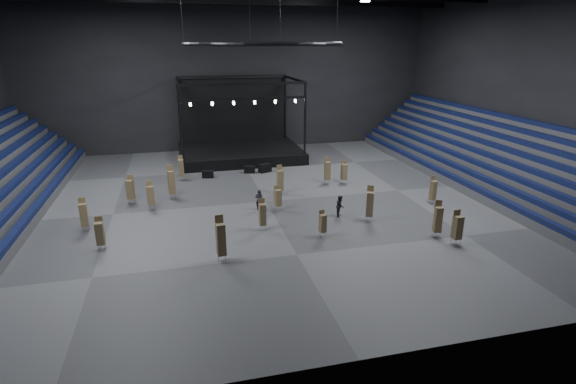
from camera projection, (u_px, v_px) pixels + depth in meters
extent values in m
plane|color=#4D4D4F|center=(266.00, 201.00, 38.88)|extent=(50.00, 50.00, 0.00)
cube|color=black|center=(231.00, 77.00, 55.30)|extent=(50.00, 0.20, 18.00)
cube|color=black|center=(371.00, 161.00, 16.69)|extent=(50.00, 0.20, 18.00)
cube|color=black|center=(528.00, 88.00, 41.68)|extent=(0.20, 42.00, 18.00)
cube|color=black|center=(34.00, 209.00, 34.46)|extent=(0.59, 40.00, 0.40)
cube|color=black|center=(19.00, 201.00, 34.01)|extent=(0.59, 40.00, 0.40)
cube|color=black|center=(4.00, 192.00, 33.57)|extent=(0.59, 40.00, 0.40)
cube|color=#49494B|center=(481.00, 180.00, 43.63)|extent=(7.20, 40.00, 0.75)
cube|color=black|center=(452.00, 177.00, 42.70)|extent=(0.59, 40.00, 0.40)
cube|color=#49494B|center=(486.00, 176.00, 43.61)|extent=(6.30, 40.00, 1.50)
cube|color=black|center=(462.00, 168.00, 42.66)|extent=(0.59, 40.00, 0.40)
cube|color=#49494B|center=(491.00, 172.00, 43.59)|extent=(5.40, 40.00, 2.25)
cube|color=black|center=(471.00, 160.00, 42.63)|extent=(0.59, 40.00, 0.40)
cube|color=#49494B|center=(495.00, 168.00, 43.58)|extent=(4.50, 40.00, 3.00)
cube|color=black|center=(480.00, 152.00, 42.59)|extent=(0.59, 40.00, 0.40)
cube|color=#49494B|center=(500.00, 164.00, 43.56)|extent=(3.60, 40.00, 3.75)
cube|color=black|center=(490.00, 144.00, 42.56)|extent=(0.59, 40.00, 0.40)
cube|color=#49494B|center=(504.00, 160.00, 43.54)|extent=(2.70, 40.00, 4.50)
cube|color=black|center=(499.00, 135.00, 42.52)|extent=(0.59, 40.00, 0.40)
cube|color=#49494B|center=(509.00, 156.00, 43.52)|extent=(1.80, 40.00, 5.25)
cube|color=black|center=(508.00, 127.00, 42.48)|extent=(0.59, 40.00, 0.40)
cube|color=#49494B|center=(513.00, 152.00, 43.51)|extent=(0.90, 40.00, 6.00)
cube|color=black|center=(518.00, 119.00, 42.45)|extent=(0.59, 40.00, 0.40)
cube|color=black|center=(240.00, 153.00, 52.94)|extent=(14.00, 10.00, 1.20)
cube|color=black|center=(233.00, 108.00, 55.88)|extent=(13.30, 0.30, 8.00)
cylinder|color=black|center=(181.00, 124.00, 45.77)|extent=(0.24, 0.24, 7.80)
cylinder|color=black|center=(179.00, 111.00, 54.23)|extent=(0.24, 0.24, 7.80)
cylinder|color=black|center=(305.00, 119.00, 48.77)|extent=(0.24, 0.24, 7.80)
cylinder|color=black|center=(285.00, 108.00, 57.23)|extent=(0.24, 0.24, 7.80)
cube|color=black|center=(244.00, 84.00, 46.02)|extent=(13.40, 0.25, 0.25)
cube|color=black|center=(232.00, 77.00, 54.48)|extent=(13.40, 0.25, 0.25)
cube|color=black|center=(244.00, 99.00, 46.50)|extent=(13.40, 0.20, 0.20)
cylinder|color=white|center=(190.00, 104.00, 45.38)|extent=(0.24, 0.24, 0.35)
cylinder|color=white|center=(212.00, 104.00, 45.88)|extent=(0.24, 0.24, 0.35)
cylinder|color=white|center=(234.00, 103.00, 46.38)|extent=(0.24, 0.24, 0.35)
cylinder|color=white|center=(255.00, 102.00, 46.88)|extent=(0.24, 0.24, 0.35)
cylinder|color=white|center=(275.00, 102.00, 47.38)|extent=(0.24, 0.24, 0.35)
cylinder|color=white|center=(295.00, 101.00, 47.88)|extent=(0.24, 0.24, 0.35)
torus|color=black|center=(263.00, 44.00, 34.71)|extent=(12.30, 12.30, 0.30)
cylinder|color=black|center=(337.00, 10.00, 35.28)|extent=(0.04, 0.04, 5.00)
cylinder|color=black|center=(250.00, 13.00, 39.43)|extent=(0.04, 0.04, 5.00)
cylinder|color=black|center=(181.00, 8.00, 32.55)|extent=(0.04, 0.04, 5.00)
cylinder|color=black|center=(280.00, 3.00, 28.39)|extent=(0.04, 0.04, 5.00)
cube|color=black|center=(235.00, 1.00, 47.16)|extent=(49.00, 0.35, 0.70)
cube|color=white|center=(365.00, 0.00, 39.51)|extent=(0.60, 0.60, 0.25)
cube|color=black|center=(208.00, 174.00, 45.48)|extent=(1.20, 0.79, 0.73)
cube|color=black|center=(250.00, 169.00, 47.16)|extent=(1.20, 0.81, 0.73)
cube|color=black|center=(265.00, 168.00, 47.43)|extent=(1.47, 1.14, 0.88)
cylinder|color=silver|center=(279.00, 193.00, 40.29)|extent=(0.03, 0.03, 0.43)
cylinder|color=silver|center=(278.00, 192.00, 40.67)|extent=(0.03, 0.03, 0.43)
cylinder|color=silver|center=(283.00, 193.00, 40.39)|extent=(0.03, 0.03, 0.43)
cylinder|color=silver|center=(282.00, 192.00, 40.76)|extent=(0.03, 0.03, 0.43)
cube|color=olive|center=(280.00, 180.00, 40.16)|extent=(0.55, 0.55, 1.85)
cube|color=olive|center=(279.00, 170.00, 40.08)|extent=(0.50, 0.10, 1.02)
cylinder|color=silver|center=(261.00, 228.00, 32.80)|extent=(0.03, 0.03, 0.39)
cylinder|color=silver|center=(260.00, 227.00, 33.14)|extent=(0.03, 0.03, 0.39)
cylinder|color=silver|center=(266.00, 228.00, 32.88)|extent=(0.03, 0.03, 0.39)
cylinder|color=silver|center=(265.00, 226.00, 33.23)|extent=(0.03, 0.03, 0.39)
cube|color=olive|center=(262.00, 215.00, 32.69)|extent=(0.51, 0.51, 1.63)
cube|color=olive|center=(262.00, 204.00, 32.62)|extent=(0.45, 0.09, 0.89)
cylinder|color=silver|center=(149.00, 208.00, 36.62)|extent=(0.03, 0.03, 0.45)
cylinder|color=silver|center=(149.00, 207.00, 37.01)|extent=(0.03, 0.03, 0.45)
cylinder|color=silver|center=(154.00, 208.00, 36.71)|extent=(0.03, 0.03, 0.45)
cylinder|color=silver|center=(155.00, 206.00, 37.11)|extent=(0.03, 0.03, 0.45)
cube|color=olive|center=(151.00, 196.00, 36.53)|extent=(0.62, 0.62, 1.61)
cube|color=olive|center=(149.00, 186.00, 36.48)|extent=(0.52, 0.15, 0.89)
cylinder|color=silver|center=(82.00, 230.00, 32.50)|extent=(0.03, 0.03, 0.43)
cylinder|color=silver|center=(83.00, 228.00, 32.87)|extent=(0.03, 0.03, 0.43)
cylinder|color=silver|center=(88.00, 229.00, 32.59)|extent=(0.03, 0.03, 0.43)
cylinder|color=silver|center=(89.00, 227.00, 32.96)|extent=(0.03, 0.03, 0.43)
cube|color=olive|center=(84.00, 215.00, 32.38)|extent=(0.56, 0.56, 1.72)
cube|color=olive|center=(82.00, 204.00, 32.31)|extent=(0.49, 0.12, 0.94)
cylinder|color=silver|center=(367.00, 220.00, 34.33)|extent=(0.03, 0.03, 0.43)
cylinder|color=silver|center=(365.00, 218.00, 34.71)|extent=(0.03, 0.03, 0.43)
cylinder|color=silver|center=(372.00, 219.00, 34.42)|extent=(0.03, 0.03, 0.43)
cylinder|color=silver|center=(370.00, 217.00, 34.80)|extent=(0.03, 0.03, 0.43)
cube|color=olive|center=(370.00, 204.00, 34.19)|extent=(0.67, 0.67, 1.93)
cube|color=olive|center=(370.00, 192.00, 34.10)|extent=(0.49, 0.24, 1.06)
cylinder|color=silver|center=(180.00, 179.00, 44.38)|extent=(0.03, 0.03, 0.40)
cylinder|color=silver|center=(180.00, 178.00, 44.74)|extent=(0.03, 0.03, 0.40)
cylinder|color=silver|center=(184.00, 179.00, 44.47)|extent=(0.03, 0.03, 0.40)
cylinder|color=silver|center=(184.00, 178.00, 44.82)|extent=(0.03, 0.03, 0.40)
cube|color=olive|center=(181.00, 168.00, 44.26)|extent=(0.52, 0.52, 1.73)
cube|color=olive|center=(180.00, 160.00, 44.18)|extent=(0.47, 0.10, 0.95)
cylinder|color=silver|center=(321.00, 235.00, 31.69)|extent=(0.03, 0.03, 0.36)
cylinder|color=silver|center=(319.00, 233.00, 32.00)|extent=(0.03, 0.03, 0.36)
cylinder|color=silver|center=(325.00, 235.00, 31.77)|extent=(0.03, 0.03, 0.36)
cylinder|color=silver|center=(324.00, 233.00, 32.08)|extent=(0.03, 0.03, 0.36)
cube|color=olive|center=(323.00, 223.00, 31.62)|extent=(0.50, 0.50, 1.31)
cube|color=olive|center=(322.00, 214.00, 31.58)|extent=(0.41, 0.13, 0.72)
cylinder|color=silver|center=(455.00, 243.00, 30.38)|extent=(0.03, 0.03, 0.45)
cylinder|color=silver|center=(451.00, 240.00, 30.78)|extent=(0.03, 0.03, 0.45)
cylinder|color=silver|center=(460.00, 242.00, 30.48)|extent=(0.03, 0.03, 0.45)
cylinder|color=silver|center=(457.00, 240.00, 30.87)|extent=(0.03, 0.03, 0.45)
cube|color=olive|center=(457.00, 227.00, 30.29)|extent=(0.58, 0.58, 1.63)
cube|color=olive|center=(457.00, 216.00, 30.25)|extent=(0.52, 0.10, 0.90)
cylinder|color=silver|center=(435.00, 236.00, 31.58)|extent=(0.03, 0.03, 0.41)
cylinder|color=silver|center=(432.00, 233.00, 31.94)|extent=(0.03, 0.03, 0.41)
cylinder|color=silver|center=(440.00, 235.00, 31.67)|extent=(0.03, 0.03, 0.41)
cylinder|color=silver|center=(437.00, 233.00, 32.03)|extent=(0.03, 0.03, 0.41)
cube|color=olive|center=(438.00, 219.00, 31.44)|extent=(0.59, 0.59, 1.85)
cube|color=olive|center=(438.00, 207.00, 31.36)|extent=(0.48, 0.16, 1.01)
cylinder|color=silver|center=(98.00, 249.00, 29.57)|extent=(0.03, 0.03, 0.43)
cylinder|color=silver|center=(99.00, 246.00, 29.94)|extent=(0.03, 0.03, 0.43)
cylinder|color=silver|center=(105.00, 248.00, 29.66)|extent=(0.03, 0.03, 0.43)
cylinder|color=silver|center=(106.00, 245.00, 30.04)|extent=(0.03, 0.03, 0.43)
cube|color=olive|center=(100.00, 234.00, 29.49)|extent=(0.52, 0.52, 1.54)
cube|color=olive|center=(99.00, 222.00, 29.45)|extent=(0.49, 0.06, 0.85)
cylinder|color=silver|center=(129.00, 202.00, 38.04)|extent=(0.03, 0.03, 0.46)
cylinder|color=silver|center=(129.00, 200.00, 38.44)|extent=(0.03, 0.03, 0.46)
cylinder|color=silver|center=(134.00, 202.00, 38.13)|extent=(0.03, 0.03, 0.46)
cylinder|color=silver|center=(135.00, 200.00, 38.54)|extent=(0.03, 0.03, 0.46)
cube|color=olive|center=(130.00, 189.00, 37.95)|extent=(0.69, 0.69, 1.65)
cube|color=olive|center=(130.00, 180.00, 37.92)|extent=(0.52, 0.23, 0.90)
cylinder|color=silver|center=(219.00, 260.00, 28.06)|extent=(0.03, 0.03, 0.45)
cylinder|color=silver|center=(218.00, 257.00, 28.45)|extent=(0.03, 0.03, 0.45)
cylinder|color=silver|center=(226.00, 259.00, 28.16)|extent=(0.03, 0.03, 0.45)
cylinder|color=silver|center=(225.00, 256.00, 28.55)|extent=(0.03, 0.03, 0.45)
cube|color=olive|center=(221.00, 240.00, 27.90)|extent=(0.61, 0.61, 2.09)
cube|color=olive|center=(219.00, 223.00, 27.78)|extent=(0.52, 0.13, 1.15)
cylinder|color=silver|center=(342.00, 182.00, 43.43)|extent=(0.03, 0.03, 0.43)
cylinder|color=silver|center=(341.00, 181.00, 43.81)|extent=(0.03, 0.03, 0.43)
cylinder|color=silver|center=(346.00, 182.00, 43.52)|extent=(0.03, 0.03, 0.43)
cylinder|color=silver|center=(345.00, 181.00, 43.90)|extent=(0.03, 0.03, 0.43)
cube|color=olive|center=(344.00, 172.00, 43.35)|extent=(0.54, 0.54, 1.52)
cube|color=olive|center=(343.00, 164.00, 43.32)|extent=(0.50, 0.09, 0.84)
cylinder|color=silver|center=(326.00, 183.00, 43.34)|extent=(0.03, 0.03, 0.42)
cylinder|color=silver|center=(324.00, 181.00, 43.71)|extent=(0.03, 0.03, 0.42)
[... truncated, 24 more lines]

